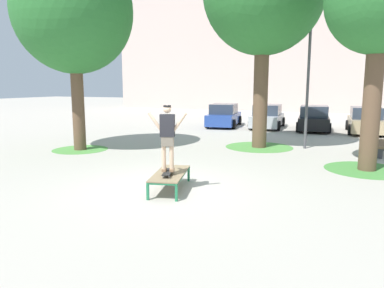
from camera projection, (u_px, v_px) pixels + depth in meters
The scene contains 16 objects.
ground_plane at pixel (165, 188), 9.78m from camera, with size 120.00×120.00×0.00m, color #B2AA9E.
building_facade at pixel (295, 44), 38.11m from camera, with size 40.39×4.00×13.92m, color beige.
skate_box at pixel (170, 174), 9.52m from camera, with size 1.20×2.03×0.46m.
skateboard at pixel (168, 172), 9.26m from camera, with size 0.43×0.82×0.09m.
skater at pixel (167, 134), 9.10m from camera, with size 0.98×0.40×1.69m.
tree_near_left at pixel (73, 12), 14.63m from camera, with size 4.79×4.79×8.21m.
grass_patch_near_left at pixel (80, 149), 15.54m from camera, with size 2.33×2.33×0.01m, color #519342.
tree_near_right at pixel (380, 1), 10.97m from camera, with size 3.26×3.26×7.07m.
grass_patch_near_right at pixel (367, 170), 11.82m from camera, with size 2.65×2.65×0.01m, color #47893D.
grass_patch_mid_back at pixel (259, 147), 16.17m from camera, with size 2.98×2.98×0.01m, color #519342.
car_blue at pixel (224, 116), 24.14m from camera, with size 2.30×4.38×1.50m.
car_silver at pixel (267, 117), 23.29m from camera, with size 2.09×4.28×1.50m.
car_black at pixel (314, 119), 22.05m from camera, with size 2.17×4.32×1.50m.
car_tan at pixel (365, 121), 20.75m from camera, with size 2.07×4.27×1.50m.
park_bench at pixel (377, 143), 14.48m from camera, with size 0.72×2.43×0.83m.
light_post at pixel (309, 59), 15.21m from camera, with size 0.36×0.36×5.83m.
Camera 1 is at (4.34, -8.44, 2.74)m, focal length 33.94 mm.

